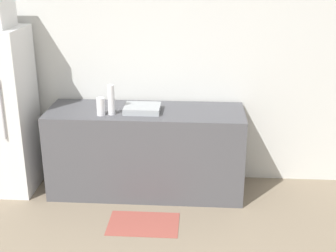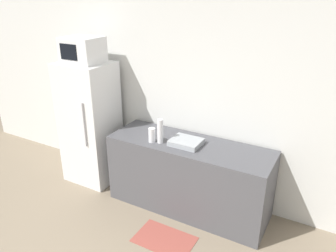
{
  "view_description": "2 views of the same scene",
  "coord_description": "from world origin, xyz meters",
  "px_view_note": "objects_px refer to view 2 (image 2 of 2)",
  "views": [
    {
      "loc": [
        0.61,
        -1.75,
        2.34
      ],
      "look_at": [
        0.35,
        2.1,
        0.9
      ],
      "focal_mm": 50.0,
      "sensor_mm": 36.0,
      "label": 1
    },
    {
      "loc": [
        1.55,
        -0.52,
        2.54
      ],
      "look_at": [
        0.05,
        2.16,
        1.25
      ],
      "focal_mm": 35.0,
      "sensor_mm": 36.0,
      "label": 2
    }
  ],
  "objects_px": {
    "microwave": "(83,50)",
    "bottle_tall": "(160,131)",
    "refrigerator": "(90,123)",
    "bottle_short": "(152,135)"
  },
  "relations": [
    {
      "from": "bottle_short",
      "to": "microwave",
      "type": "bearing_deg",
      "value": 172.48
    },
    {
      "from": "bottle_short",
      "to": "refrigerator",
      "type": "bearing_deg",
      "value": 172.42
    },
    {
      "from": "bottle_tall",
      "to": "bottle_short",
      "type": "bearing_deg",
      "value": -165.28
    },
    {
      "from": "bottle_tall",
      "to": "bottle_short",
      "type": "height_order",
      "value": "bottle_tall"
    },
    {
      "from": "microwave",
      "to": "bottle_tall",
      "type": "bearing_deg",
      "value": -5.67
    },
    {
      "from": "microwave",
      "to": "bottle_tall",
      "type": "height_order",
      "value": "microwave"
    },
    {
      "from": "refrigerator",
      "to": "bottle_short",
      "type": "distance_m",
      "value": 1.1
    },
    {
      "from": "refrigerator",
      "to": "microwave",
      "type": "height_order",
      "value": "microwave"
    },
    {
      "from": "refrigerator",
      "to": "bottle_tall",
      "type": "distance_m",
      "value": 1.21
    },
    {
      "from": "bottle_short",
      "to": "bottle_tall",
      "type": "bearing_deg",
      "value": 14.72
    }
  ]
}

